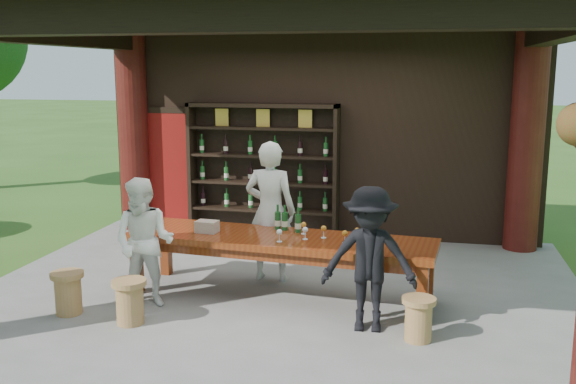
% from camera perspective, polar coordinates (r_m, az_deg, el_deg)
% --- Properties ---
extents(ground, '(90.00, 90.00, 0.00)m').
position_cam_1_polar(ground, '(8.11, -0.62, -8.53)').
color(ground, '#2D5119').
rests_on(ground, ground).
extents(pavilion, '(7.50, 6.00, 3.60)m').
position_cam_1_polar(pavilion, '(8.09, -0.05, 6.88)').
color(pavilion, slate).
rests_on(pavilion, ground).
extents(wine_shelf, '(2.46, 0.37, 2.16)m').
position_cam_1_polar(wine_shelf, '(10.36, -2.27, 1.93)').
color(wine_shelf, black).
rests_on(wine_shelf, ground).
extents(tasting_table, '(3.74, 1.26, 0.75)m').
position_cam_1_polar(tasting_table, '(7.63, -0.74, -4.78)').
color(tasting_table, '#63240E').
rests_on(tasting_table, ground).
extents(stool_near_left, '(0.37, 0.37, 0.49)m').
position_cam_1_polar(stool_near_left, '(7.16, -13.89, -9.35)').
color(stool_near_left, olive).
rests_on(stool_near_left, ground).
extents(stool_near_right, '(0.34, 0.34, 0.45)m').
position_cam_1_polar(stool_near_right, '(6.68, 11.52, -10.91)').
color(stool_near_right, olive).
rests_on(stool_near_right, ground).
extents(stool_far_left, '(0.37, 0.37, 0.48)m').
position_cam_1_polar(stool_far_left, '(7.63, -18.97, -8.38)').
color(stool_far_left, olive).
rests_on(stool_far_left, ground).
extents(host, '(0.68, 0.47, 1.81)m').
position_cam_1_polar(host, '(8.21, -1.58, -1.73)').
color(host, beige).
rests_on(host, ground).
extents(guest_woman, '(0.76, 0.61, 1.49)m').
position_cam_1_polar(guest_woman, '(7.52, -12.66, -4.42)').
color(guest_woman, white).
rests_on(guest_woman, ground).
extents(guest_man, '(1.02, 0.63, 1.53)m').
position_cam_1_polar(guest_man, '(6.70, 7.24, -5.97)').
color(guest_man, black).
rests_on(guest_man, ground).
extents(table_bottles, '(0.35, 0.17, 0.31)m').
position_cam_1_polar(table_bottles, '(7.83, -0.11, -2.34)').
color(table_bottles, '#194C1E').
rests_on(table_bottles, tasting_table).
extents(table_glasses, '(1.13, 0.47, 0.15)m').
position_cam_1_polar(table_glasses, '(7.43, 3.44, -3.72)').
color(table_glasses, silver).
rests_on(table_glasses, tasting_table).
extents(napkin_basket, '(0.27, 0.20, 0.14)m').
position_cam_1_polar(napkin_basket, '(7.83, -7.21, -3.06)').
color(napkin_basket, '#BF6672').
rests_on(napkin_basket, tasting_table).
extents(shrubs, '(14.68, 7.87, 1.36)m').
position_cam_1_polar(shrubs, '(8.32, 7.98, -4.09)').
color(shrubs, '#194C14').
rests_on(shrubs, ground).
extents(trees, '(20.70, 11.48, 4.80)m').
position_cam_1_polar(trees, '(8.90, 22.89, 14.38)').
color(trees, '#3F2819').
rests_on(trees, ground).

